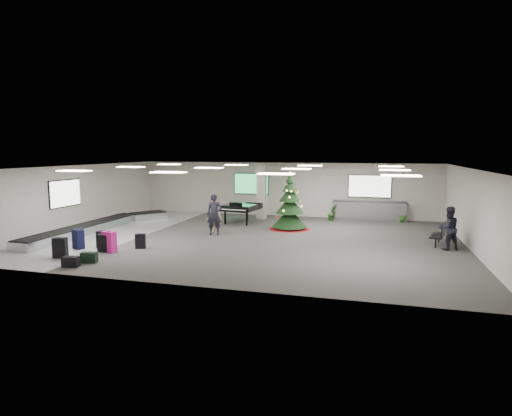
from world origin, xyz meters
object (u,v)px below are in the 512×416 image
(pink_suitcase, at_px, (109,242))
(traveler_b, at_px, (214,217))
(christmas_tree, at_px, (290,209))
(potted_plant_right, at_px, (402,214))
(bench, at_px, (440,233))
(potted_plant_left, at_px, (332,213))
(service_counter, at_px, (369,211))
(traveler_bench, at_px, (449,228))
(baggage_carousel, at_px, (99,226))
(traveler_a, at_px, (214,215))
(grand_piano, at_px, (241,207))

(pink_suitcase, distance_m, traveler_b, 5.41)
(christmas_tree, relative_size, potted_plant_right, 3.26)
(pink_suitcase, distance_m, bench, 13.42)
(traveler_b, distance_m, potted_plant_left, 7.17)
(pink_suitcase, relative_size, bench, 0.55)
(traveler_b, relative_size, potted_plant_right, 1.73)
(service_counter, bearing_deg, traveler_bench, -65.02)
(baggage_carousel, bearing_deg, traveler_bench, 0.11)
(bench, xyz_separation_m, traveler_b, (-10.04, 0.06, 0.26))
(pink_suitcase, relative_size, christmas_tree, 0.29)
(service_counter, height_order, traveler_bench, traveler_bench)
(bench, relative_size, potted_plant_left, 1.79)
(christmas_tree, distance_m, traveler_a, 3.93)
(baggage_carousel, height_order, grand_piano, grand_piano)
(traveler_b, height_order, potted_plant_left, traveler_b)
(christmas_tree, relative_size, traveler_b, 1.89)
(baggage_carousel, bearing_deg, traveler_a, 3.82)
(grand_piano, bearing_deg, christmas_tree, -13.38)
(service_counter, bearing_deg, pink_suitcase, -132.18)
(service_counter, bearing_deg, potted_plant_left, -157.71)
(pink_suitcase, height_order, traveler_a, traveler_a)
(potted_plant_left, bearing_deg, grand_piano, -157.02)
(pink_suitcase, relative_size, traveler_b, 0.54)
(baggage_carousel, xyz_separation_m, pink_suitcase, (3.22, -3.88, 0.20))
(pink_suitcase, xyz_separation_m, traveler_b, (2.52, 4.77, 0.37))
(grand_piano, bearing_deg, potted_plant_left, 30.65)
(potted_plant_right, bearing_deg, traveler_a, -144.62)
(service_counter, bearing_deg, grand_piano, -157.23)
(traveler_bench, bearing_deg, traveler_b, -27.69)
(christmas_tree, xyz_separation_m, traveler_a, (-3.10, -2.41, -0.04))
(pink_suitcase, bearing_deg, potted_plant_left, 64.82)
(bench, distance_m, traveler_bench, 0.90)
(pink_suitcase, distance_m, potted_plant_left, 12.42)
(pink_suitcase, height_order, traveler_bench, traveler_bench)
(service_counter, distance_m, potted_plant_left, 2.16)
(pink_suitcase, xyz_separation_m, potted_plant_left, (7.63, 9.80, 0.01))
(service_counter, bearing_deg, christmas_tree, -134.07)
(service_counter, xyz_separation_m, bench, (2.95, -5.89, -0.03))
(traveler_a, bearing_deg, traveler_b, 98.34)
(potted_plant_left, bearing_deg, traveler_b, -135.46)
(christmas_tree, bearing_deg, potted_plant_left, 59.82)
(bench, distance_m, traveler_b, 10.04)
(bench, bearing_deg, grand_piano, 176.14)
(traveler_a, xyz_separation_m, traveler_bench, (10.02, -0.37, -0.10))
(service_counter, height_order, traveler_a, traveler_a)
(grand_piano, distance_m, traveler_a, 3.54)
(traveler_b, bearing_deg, traveler_a, -43.57)
(bench, xyz_separation_m, traveler_bench, (0.18, -0.81, 0.35))
(baggage_carousel, relative_size, traveler_a, 5.02)
(traveler_bench, bearing_deg, bench, -100.58)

